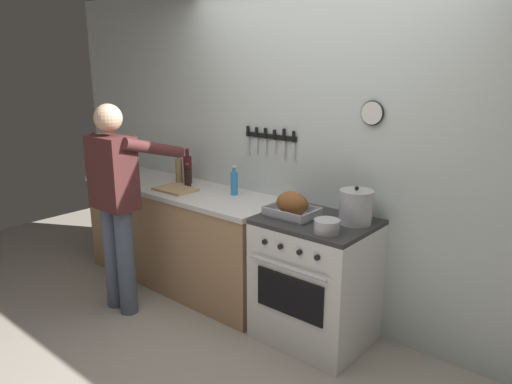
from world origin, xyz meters
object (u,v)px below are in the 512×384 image
stove (315,280)px  stock_pot (356,207)px  bottle_vinegar (179,170)px  bottle_soy_sauce (188,177)px  person_cook (117,196)px  bottle_wine_red (188,169)px  bottle_dish_soap (234,183)px  saucepan (327,226)px  cutting_board (175,189)px  roasting_pan (292,205)px

stove → stock_pot: 0.62m
bottle_vinegar → bottle_soy_sauce: 0.20m
bottle_soy_sauce → person_cook: bearing=-94.0°
bottle_wine_red → bottle_dish_soap: (0.60, -0.03, -0.03)m
stove → person_cook: person_cook is taller
saucepan → cutting_board: bearing=177.0°
cutting_board → bottle_vinegar: size_ratio=1.34×
stove → bottle_soy_sauce: bearing=177.9°
roasting_pan → bottle_dish_soap: bottle_dish_soap is taller
roasting_pan → bottle_dish_soap: bearing=166.8°
person_cook → bottle_soy_sauce: bearing=-3.0°
person_cook → bottle_wine_red: bearing=5.1°
cutting_board → stock_pot: bearing=7.3°
person_cook → roasting_pan: (1.24, 0.59, 0.03)m
roasting_pan → bottle_vinegar: size_ratio=1.31×
roasting_pan → bottle_dish_soap: 0.72m
bottle_soy_sauce → bottle_dish_soap: bearing=8.1°
bottle_vinegar → cutting_board: bearing=-47.6°
bottle_soy_sauce → bottle_dish_soap: size_ratio=0.86×
person_cook → roasting_pan: bearing=-63.6°
person_cook → bottle_vinegar: size_ratio=6.16×
bottle_soy_sauce → cutting_board: bearing=-86.8°
person_cook → bottle_dish_soap: (0.54, 0.76, 0.05)m
person_cook → stock_pot: size_ratio=6.46×
saucepan → bottle_soy_sauce: bottle_soy_sauce is taller
cutting_board → bottle_dish_soap: (0.48, 0.22, 0.09)m
bottle_soy_sauce → bottle_wine_red: bearing=137.1°
cutting_board → bottle_wine_red: (-0.11, 0.25, 0.12)m
roasting_pan → bottle_wine_red: 1.32m
stock_pot → bottle_wine_red: (-1.72, 0.04, 0.02)m
saucepan → bottle_vinegar: (-1.76, 0.30, 0.07)m
cutting_board → bottle_wine_red: bottle_wine_red is taller
cutting_board → bottle_vinegar: (-0.20, 0.22, 0.10)m
roasting_pan → bottle_wine_red: size_ratio=1.12×
person_cook → bottle_dish_soap: size_ratio=6.79×
bottle_vinegar → bottle_soy_sauce: bottle_vinegar is taller
saucepan → bottle_wine_red: bearing=168.9°
stove → roasting_pan: 0.56m
roasting_pan → bottle_soy_sauce: bottle_soy_sauce is taller
person_cook → bottle_wine_red: person_cook is taller
stove → bottle_soy_sauce: bottle_soy_sauce is taller
stove → cutting_board: 1.45m
stove → bottle_wine_red: 1.60m
stove → roasting_pan: (-0.18, -0.05, 0.53)m
stove → stock_pot: size_ratio=3.50×
stock_pot → bottle_vinegar: 1.80m
stove → roasting_pan: size_ratio=2.56×
person_cook → bottle_dish_soap: 0.93m
stock_pot → cutting_board: (-1.60, -0.20, -0.11)m
bottle_vinegar → bottle_dish_soap: 0.68m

